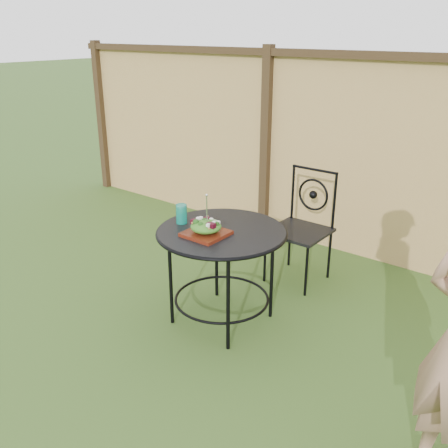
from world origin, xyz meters
name	(u,v)px	position (x,y,z in m)	size (l,w,h in m)	color
ground	(243,381)	(0.00, 0.00, 0.00)	(60.00, 60.00, 0.00)	#2B4817
fence	(393,162)	(0.00, 2.19, 0.95)	(8.00, 0.12, 1.90)	#E3B870
patio_table	(222,248)	(-0.54, 0.47, 0.59)	(0.92, 0.92, 0.72)	black
patio_chair	(303,224)	(-0.43, 1.43, 0.50)	(0.46, 0.46, 0.95)	black
salad_plate	(206,234)	(-0.57, 0.34, 0.74)	(0.27, 0.27, 0.02)	#451309
salad	(206,226)	(-0.57, 0.34, 0.79)	(0.21, 0.21, 0.08)	#235614
fork	(207,209)	(-0.56, 0.34, 0.92)	(0.01, 0.01, 0.18)	silver
drinking_glass	(181,214)	(-0.86, 0.40, 0.79)	(0.08, 0.08, 0.14)	#0B7F6B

